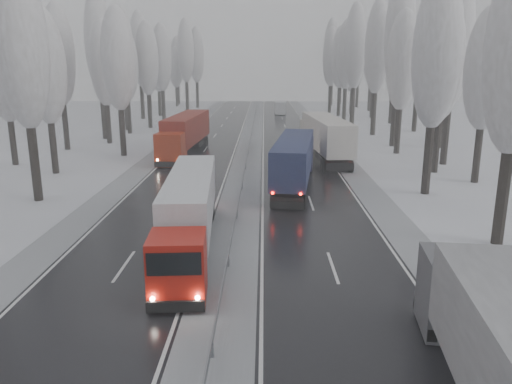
{
  "coord_description": "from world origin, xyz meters",
  "views": [
    {
      "loc": [
        1.77,
        -11.29,
        9.85
      ],
      "look_at": [
        1.29,
        18.67,
        2.2
      ],
      "focal_mm": 35.0,
      "sensor_mm": 36.0,
      "label": 1
    }
  ],
  "objects_px": {
    "box_truck_distant": "(280,107)",
    "truck_red_white": "(189,207)",
    "truck_cream_box": "(324,135)",
    "truck_blue_box": "(295,158)",
    "truck_red_red": "(185,132)"
  },
  "relations": [
    {
      "from": "truck_blue_box",
      "to": "truck_red_white",
      "type": "relative_size",
      "value": 1.07
    },
    {
      "from": "box_truck_distant",
      "to": "truck_red_red",
      "type": "xyz_separation_m",
      "value": [
        -12.14,
        -48.47,
        1.22
      ]
    },
    {
      "from": "truck_cream_box",
      "to": "box_truck_distant",
      "type": "height_order",
      "value": "truck_cream_box"
    },
    {
      "from": "truck_blue_box",
      "to": "truck_red_red",
      "type": "distance_m",
      "value": 18.81
    },
    {
      "from": "truck_cream_box",
      "to": "truck_red_red",
      "type": "height_order",
      "value": "truck_cream_box"
    },
    {
      "from": "truck_blue_box",
      "to": "truck_cream_box",
      "type": "height_order",
      "value": "truck_cream_box"
    },
    {
      "from": "truck_red_red",
      "to": "truck_red_white",
      "type": "bearing_deg",
      "value": -77.2
    },
    {
      "from": "box_truck_distant",
      "to": "truck_red_white",
      "type": "relative_size",
      "value": 0.47
    },
    {
      "from": "truck_cream_box",
      "to": "truck_red_red",
      "type": "relative_size",
      "value": 1.03
    },
    {
      "from": "truck_blue_box",
      "to": "truck_red_white",
      "type": "distance_m",
      "value": 15.75
    },
    {
      "from": "truck_cream_box",
      "to": "box_truck_distant",
      "type": "relative_size",
      "value": 2.51
    },
    {
      "from": "truck_cream_box",
      "to": "truck_red_white",
      "type": "bearing_deg",
      "value": -116.1
    },
    {
      "from": "truck_blue_box",
      "to": "truck_red_red",
      "type": "bearing_deg",
      "value": 134.65
    },
    {
      "from": "truck_blue_box",
      "to": "truck_red_white",
      "type": "xyz_separation_m",
      "value": [
        -6.64,
        -14.28,
        -0.16
      ]
    },
    {
      "from": "truck_cream_box",
      "to": "truck_red_red",
      "type": "bearing_deg",
      "value": 166.47
    }
  ]
}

